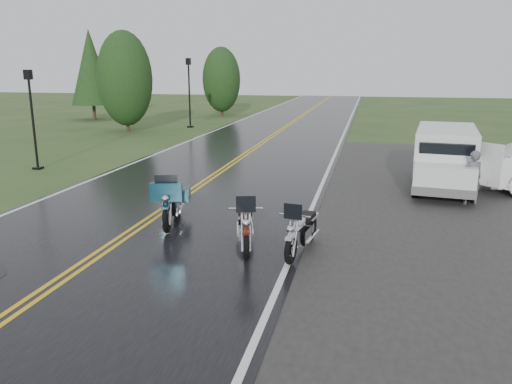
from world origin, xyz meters
TOP-DOWN VIEW (x-y plane):
  - ground at (0.00, 0.00)m, footprint 120.00×120.00m
  - road at (0.00, 10.00)m, footprint 8.00×100.00m
  - motorcycle_red at (2.98, 0.34)m, footprint 1.29×2.22m
  - motorcycle_teal at (0.85, 1.52)m, footprint 1.33×2.37m
  - motorcycle_silver at (3.86, 0.31)m, footprint 0.99×2.03m
  - van_white at (6.61, 6.27)m, footprint 2.39×5.02m
  - person_at_van at (7.99, 5.75)m, footprint 0.62×0.49m
  - lamp_post_near_left at (-6.83, 7.57)m, footprint 0.31×0.31m
  - lamp_post_far_left at (-5.92, 21.57)m, footprint 0.37×0.37m
  - tree_left_mid at (-8.82, 18.78)m, footprint 3.17×3.17m
  - tree_left_far at (-6.23, 29.66)m, footprint 2.93×2.93m
  - pine_left_far at (-14.49, 24.76)m, footprint 2.99×2.99m

SIDE VIEW (x-z plane):
  - ground at x=0.00m, z-range 0.00..0.00m
  - road at x=0.00m, z-range 0.00..0.04m
  - motorcycle_silver at x=3.86m, z-range 0.00..1.15m
  - motorcycle_red at x=2.98m, z-range 0.00..1.24m
  - motorcycle_teal at x=0.85m, z-range 0.00..1.32m
  - person_at_van at x=7.99m, z-range 0.00..1.49m
  - van_white at x=6.61m, z-range 0.00..1.90m
  - lamp_post_near_left at x=-6.83m, z-range 0.00..3.66m
  - lamp_post_far_left at x=-5.92m, z-range 0.00..4.32m
  - tree_left_far at x=-6.23m, z-range 0.00..4.51m
  - tree_left_mid at x=-8.82m, z-range 0.00..4.96m
  - pine_left_far at x=-14.49m, z-range 0.00..6.23m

